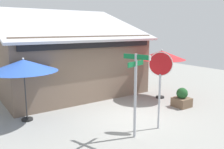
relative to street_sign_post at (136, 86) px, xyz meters
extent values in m
cube|color=gray|center=(1.12, 1.60, -1.81)|extent=(28.00, 28.00, 0.10)
cube|color=#705B4C|center=(0.74, 6.63, -0.12)|extent=(7.41, 5.07, 3.28)
cube|color=silver|center=(0.74, 6.48, 2.14)|extent=(7.91, 5.54, 1.84)
cube|color=black|center=(0.74, 4.05, 1.17)|extent=(6.81, 0.16, 0.44)
cylinder|color=#A8AAB2|center=(0.00, 0.00, -0.35)|extent=(0.09, 0.09, 2.82)
cube|color=#116B38|center=(0.00, 0.00, 0.96)|extent=(0.33, 0.88, 0.16)
cube|color=#116B38|center=(0.00, 0.00, 0.74)|extent=(0.88, 0.33, 0.16)
cube|color=white|center=(0.16, -0.46, 0.96)|extent=(0.05, 0.07, 0.16)
cylinder|color=#A8AAB2|center=(1.18, 0.06, -0.74)|extent=(0.07, 0.07, 2.03)
cylinder|color=white|center=(1.18, 0.06, 0.63)|extent=(0.50, 0.69, 0.85)
cylinder|color=red|center=(1.18, 0.06, 0.63)|extent=(0.48, 0.66, 0.80)
cylinder|color=black|center=(-2.57, 3.58, -1.72)|extent=(0.44, 0.44, 0.08)
cylinder|color=#333335|center=(-2.57, 3.58, -0.74)|extent=(0.05, 0.05, 2.04)
cone|color=#2D56B7|center=(-2.57, 3.58, 0.46)|extent=(2.60, 2.60, 0.46)
sphere|color=silver|center=(-2.57, 3.58, 0.72)|extent=(0.08, 0.08, 0.08)
cylinder|color=black|center=(4.12, 2.82, -1.72)|extent=(0.44, 0.44, 0.08)
cylinder|color=#333335|center=(4.12, 2.82, -0.70)|extent=(0.05, 0.05, 2.11)
cone|color=#B21E23|center=(4.12, 2.82, 0.52)|extent=(2.43, 2.43, 0.44)
sphere|color=silver|center=(4.12, 2.82, 0.77)|extent=(0.08, 0.08, 0.08)
cube|color=brown|center=(3.87, 1.20, -1.54)|extent=(0.72, 0.72, 0.43)
sphere|color=#1E4C23|center=(3.87, 1.20, -1.11)|extent=(0.52, 0.52, 0.52)
camera|label=1|loc=(-4.88, -5.72, 1.83)|focal=38.07mm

